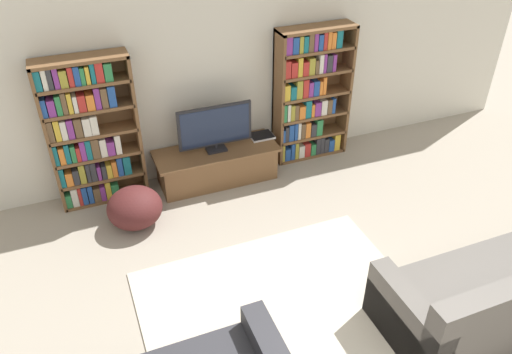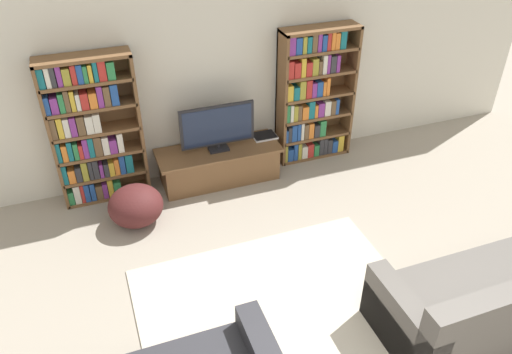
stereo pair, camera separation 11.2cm
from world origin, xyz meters
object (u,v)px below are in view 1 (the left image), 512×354
Objects in this scene: bookshelf_left at (88,133)px; couch_right_sofa at (495,296)px; tv_stand at (217,165)px; television at (215,127)px; bookshelf_right at (308,95)px; laptop at (261,136)px; beanbag_ottoman at (135,208)px.

couch_right_sofa is at bearing -46.78° from bookshelf_left.
television is at bearing -90.00° from tv_stand.
bookshelf_left is 1.00× the size of bookshelf_right.
laptop is at bearing -174.72° from bookshelf_right.
bookshelf_left is 4.33m from couch_right_sofa.
television is 3.04× the size of laptop.
bookshelf_right is 2.55m from beanbag_ottoman.
tv_stand is at bearing 90.00° from television.
couch_right_sofa is 3.62m from beanbag_ottoman.
bookshelf_left is 5.87× the size of laptop.
couch_right_sofa is at bearing -62.44° from television.
bookshelf_left is 1.55m from tv_stand.
bookshelf_left and bookshelf_right have the same top height.
laptop is at bearing 9.42° from television.
bookshelf_left reaches higher than tv_stand.
laptop is at bearing 18.89° from beanbag_ottoman.
bookshelf_right is 1.30m from television.
beanbag_ottoman is (-1.72, -0.59, -0.22)m from laptop.
tv_stand is at bearing -173.17° from bookshelf_right.
bookshelf_right is at bearing 15.28° from beanbag_ottoman.
couch_right_sofa is at bearing -73.37° from laptop.
couch_right_sofa is (1.54, -2.97, 0.06)m from tv_stand.
laptop reaches higher than beanbag_ottoman.
couch_right_sofa reaches higher than beanbag_ottoman.
television is 3.37m from couch_right_sofa.
beanbag_ottoman is (0.30, -0.65, -0.65)m from bookshelf_left.
bookshelf_left is at bearing 178.28° from laptop.
bookshelf_left is at bearing 180.00° from bookshelf_right.
laptop reaches higher than tv_stand.
laptop is at bearing 8.45° from tv_stand.
bookshelf_left is at bearing 173.23° from television.
beanbag_ottoman is at bearing -156.08° from television.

